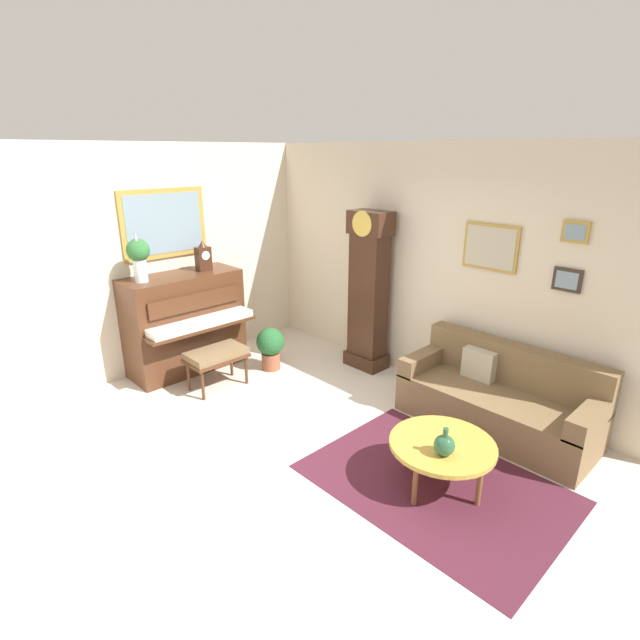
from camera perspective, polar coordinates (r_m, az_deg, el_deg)
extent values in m
cube|color=beige|center=(4.82, -5.34, -15.58)|extent=(6.40, 6.00, 0.10)
cube|color=beige|center=(6.37, -20.62, 6.26)|extent=(0.10, 4.90, 2.80)
cube|color=#B28E3D|center=(6.38, -17.82, 10.73)|extent=(0.03, 1.10, 0.84)
cube|color=#7A93A3|center=(6.37, -17.75, 10.72)|extent=(0.01, 0.98, 0.72)
cube|color=beige|center=(5.89, 12.85, 6.05)|extent=(5.30, 0.10, 2.80)
cube|color=#B28E3D|center=(5.40, 19.38, 8.06)|extent=(0.60, 0.03, 0.48)
cube|color=#BCB299|center=(5.38, 19.30, 8.05)|extent=(0.54, 0.01, 0.42)
cube|color=#33281E|center=(5.13, 27.02, 4.21)|extent=(0.26, 0.03, 0.22)
cube|color=#7A93A3|center=(5.12, 26.96, 4.18)|extent=(0.20, 0.01, 0.16)
cube|color=#B28E3D|center=(5.05, 27.79, 9.13)|extent=(0.24, 0.03, 0.20)
cube|color=#7A93A3|center=(5.04, 27.73, 9.12)|extent=(0.18, 0.01, 0.14)
cube|color=#4C1E2D|center=(4.50, 13.29, -18.14)|extent=(2.10, 1.50, 0.01)
cube|color=#4C2B19|center=(6.41, -15.57, -0.29)|extent=(0.60, 1.44, 1.26)
cube|color=#4C2B19|center=(6.04, -13.64, -0.83)|extent=(0.28, 1.38, 0.04)
cube|color=white|center=(6.02, -13.69, -0.29)|extent=(0.26, 1.32, 0.08)
cube|color=#4C2B19|center=(6.04, -14.40, 2.11)|extent=(0.03, 1.20, 0.20)
cube|color=#4C2B19|center=(5.89, -12.03, -4.37)|extent=(0.42, 0.70, 0.04)
cube|color=brown|center=(5.87, -12.07, -3.83)|extent=(0.40, 0.68, 0.08)
cylinder|color=#4C2B19|center=(5.71, -13.59, -7.49)|extent=(0.04, 0.04, 0.36)
cylinder|color=#4C2B19|center=(5.99, -8.65, -5.82)|extent=(0.04, 0.04, 0.36)
cylinder|color=#4C2B19|center=(5.97, -15.17, -6.43)|extent=(0.04, 0.04, 0.36)
cylinder|color=#4C2B19|center=(6.24, -10.36, -4.88)|extent=(0.04, 0.04, 0.36)
cube|color=#3D2316|center=(6.47, 5.43, -4.59)|extent=(0.52, 0.34, 0.18)
cube|color=#3D2316|center=(6.19, 5.66, 2.19)|extent=(0.44, 0.28, 1.78)
cube|color=#3D2316|center=(5.98, 5.97, 11.30)|extent=(0.52, 0.32, 0.28)
cylinder|color=gold|center=(5.86, 4.97, 11.17)|extent=(0.30, 0.02, 0.30)
cylinder|color=gold|center=(6.14, 5.37, 2.63)|extent=(0.03, 0.03, 0.70)
cube|color=brown|center=(5.31, 19.83, -9.96)|extent=(1.90, 0.80, 0.42)
cube|color=brown|center=(5.38, 21.79, -4.93)|extent=(1.90, 0.20, 0.44)
cube|color=brown|center=(5.55, 12.30, -4.53)|extent=(0.18, 0.80, 0.20)
cube|color=brown|center=(4.93, 29.21, -9.94)|extent=(0.18, 0.80, 0.20)
cube|color=#B7AD93|center=(5.38, 18.13, -4.96)|extent=(0.34, 0.12, 0.32)
cylinder|color=gold|center=(4.29, 14.17, -13.99)|extent=(0.88, 0.88, 0.04)
torus|color=brown|center=(4.29, 14.17, -13.99)|extent=(0.88, 0.88, 0.04)
cylinder|color=brown|center=(4.66, 16.43, -14.25)|extent=(0.04, 0.04, 0.37)
cylinder|color=brown|center=(4.27, 18.19, -17.97)|extent=(0.04, 0.04, 0.37)
cylinder|color=brown|center=(4.15, 11.09, -18.42)|extent=(0.04, 0.04, 0.37)
cylinder|color=brown|center=(4.56, 10.04, -14.53)|extent=(0.04, 0.04, 0.37)
cube|color=#3D2316|center=(6.34, -13.52, 7.00)|extent=(0.12, 0.18, 0.30)
cylinder|color=white|center=(6.28, -13.27, 7.37)|extent=(0.01, 0.11, 0.11)
cone|color=#3D2316|center=(6.30, -13.66, 8.69)|extent=(0.10, 0.10, 0.08)
cylinder|color=silver|center=(5.98, -20.30, 5.43)|extent=(0.15, 0.15, 0.26)
sphere|color=#2D6B33|center=(5.94, -20.57, 7.67)|extent=(0.26, 0.26, 0.26)
cone|color=#D199B7|center=(5.88, -20.78, 8.84)|extent=(0.06, 0.06, 0.16)
cylinder|color=#234C33|center=(4.13, 14.29, -14.97)|extent=(0.09, 0.09, 0.01)
sphere|color=#285638|center=(4.09, 14.38, -14.05)|extent=(0.17, 0.17, 0.17)
cylinder|color=#285638|center=(4.03, 14.52, -12.68)|extent=(0.04, 0.04, 0.08)
cylinder|color=#935138|center=(6.38, -5.78, -4.78)|extent=(0.24, 0.24, 0.22)
sphere|color=#235B2D|center=(6.27, -5.86, -2.53)|extent=(0.36, 0.36, 0.36)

